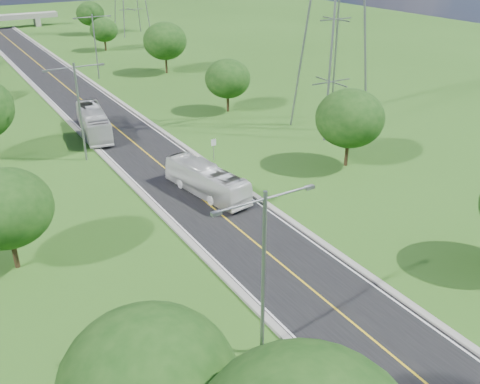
{
  "coord_description": "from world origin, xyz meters",
  "views": [
    {
      "loc": [
        -18.98,
        -7.04,
        21.1
      ],
      "look_at": [
        0.42,
        24.92,
        3.0
      ],
      "focal_mm": 40.0,
      "sensor_mm": 36.0,
      "label": 1
    }
  ],
  "objects": [
    {
      "name": "power_tower_near",
      "position": [
        22.0,
        40.0,
        14.01
      ],
      "size": [
        9.0,
        6.4,
        28.0
      ],
      "color": "slate",
      "rests_on": "ground"
    },
    {
      "name": "tree_rf",
      "position": [
        18.0,
        120.0,
        4.64
      ],
      "size": [
        6.3,
        6.3,
        7.33
      ],
      "color": "black",
      "rests_on": "ground"
    },
    {
      "name": "tree_rd",
      "position": [
        17.0,
        76.0,
        5.27
      ],
      "size": [
        7.14,
        7.14,
        8.3
      ],
      "color": "black",
      "rests_on": "ground"
    },
    {
      "name": "speed_limit_sign",
      "position": [
        5.2,
        37.98,
        1.6
      ],
      "size": [
        0.55,
        0.09,
        2.4
      ],
      "color": "slate",
      "rests_on": "ground"
    },
    {
      "name": "tree_re",
      "position": [
        14.5,
        100.0,
        4.02
      ],
      "size": [
        5.46,
        5.46,
        6.35
      ],
      "color": "black",
      "rests_on": "ground"
    },
    {
      "name": "streetlight_mid_left",
      "position": [
        -6.0,
        45.0,
        5.94
      ],
      "size": [
        5.9,
        0.25,
        10.0
      ],
      "color": "slate",
      "rests_on": "ground"
    },
    {
      "name": "tree_lb",
      "position": [
        -16.0,
        28.0,
        4.64
      ],
      "size": [
        6.3,
        6.3,
        7.33
      ],
      "color": "black",
      "rests_on": "ground"
    },
    {
      "name": "tree_rb",
      "position": [
        16.0,
        30.0,
        4.95
      ],
      "size": [
        6.72,
        6.72,
        7.82
      ],
      "color": "black",
      "rests_on": "ground"
    },
    {
      "name": "curb_left",
      "position": [
        -4.25,
        66.0,
        0.11
      ],
      "size": [
        0.5,
        150.0,
        0.22
      ],
      "primitive_type": "cube",
      "color": "gray",
      "rests_on": "ground"
    },
    {
      "name": "road",
      "position": [
        0.0,
        66.0,
        0.03
      ],
      "size": [
        8.0,
        150.0,
        0.06
      ],
      "primitive_type": "cube",
      "color": "black",
      "rests_on": "ground"
    },
    {
      "name": "ground",
      "position": [
        0.0,
        60.0,
        0.0
      ],
      "size": [
        260.0,
        260.0,
        0.0
      ],
      "primitive_type": "plane",
      "color": "#2A5417",
      "rests_on": "ground"
    },
    {
      "name": "streetlight_near_left",
      "position": [
        -6.0,
        12.0,
        5.94
      ],
      "size": [
        5.9,
        0.25,
        10.0
      ],
      "color": "slate",
      "rests_on": "ground"
    },
    {
      "name": "bus_outbound",
      "position": [
        0.8,
        31.26,
        1.43
      ],
      "size": [
        3.93,
        10.05,
        2.73
      ],
      "primitive_type": "imported",
      "rotation": [
        0.0,
        0.0,
        3.31
      ],
      "color": "silver",
      "rests_on": "road"
    },
    {
      "name": "bus_inbound",
      "position": [
        -2.86,
        52.02,
        1.57
      ],
      "size": [
        4.21,
        11.12,
        3.03
      ],
      "primitive_type": "imported",
      "rotation": [
        0.0,
        0.0,
        -0.16
      ],
      "color": "silver",
      "rests_on": "road"
    },
    {
      "name": "streetlight_far_right",
      "position": [
        6.0,
        78.0,
        5.94
      ],
      "size": [
        5.9,
        0.25,
        10.0
      ],
      "color": "slate",
      "rests_on": "ground"
    },
    {
      "name": "curb_right",
      "position": [
        4.25,
        66.0,
        0.11
      ],
      "size": [
        0.5,
        150.0,
        0.22
      ],
      "primitive_type": "cube",
      "color": "gray",
      "rests_on": "ground"
    },
    {
      "name": "tree_rc",
      "position": [
        15.0,
        52.0,
        4.33
      ],
      "size": [
        5.88,
        5.88,
        6.84
      ],
      "color": "black",
      "rests_on": "ground"
    }
  ]
}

